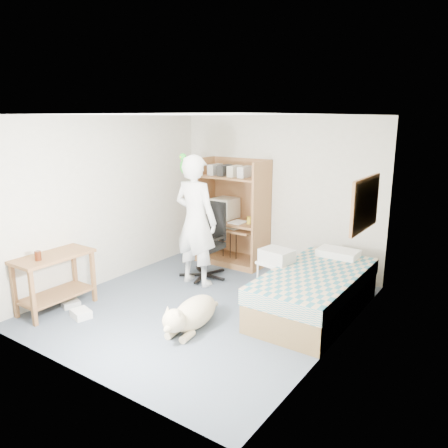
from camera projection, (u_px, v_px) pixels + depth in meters
The scene contains 21 objects.
floor at pixel (205, 305), 5.90m from camera, with size 4.00×4.00×0.00m, color #485262.
wall_back at pixel (277, 193), 7.20m from camera, with size 3.60×0.02×2.50m, color beige.
wall_right at pixel (340, 236), 4.61m from camera, with size 0.02×4.00×2.50m, color beige.
wall_left at pixel (109, 200), 6.59m from camera, with size 0.02×4.00×2.50m, color beige.
ceiling at pixel (203, 115), 5.30m from camera, with size 3.60×4.00×0.02m, color white.
computer_hutch at pixel (233, 216), 7.48m from camera, with size 1.20×0.63×1.80m.
bed at pixel (315, 292), 5.61m from camera, with size 1.02×2.02×0.66m.
side_desk at pixel (54, 274), 5.67m from camera, with size 0.50×1.00×0.75m.
corkboard at pixel (365, 204), 5.30m from camera, with size 0.04×0.94×0.66m.
office_chair at pixel (206, 251), 6.88m from camera, with size 0.66×0.66×1.18m.
person at pixel (196, 221), 6.47m from camera, with size 0.71×0.47×1.96m, color white.
parrot at pixel (185, 165), 6.40m from camera, with size 0.14×0.25×0.40m.
dog at pixel (192, 314), 5.21m from camera, with size 0.47×1.17×0.44m.
printer_cart at pixel (276, 275), 5.99m from camera, with size 0.52×0.44×0.55m.
printer at pixel (277, 256), 5.93m from camera, with size 0.42×0.32×0.18m, color #BCBCB7.
crt_monitor at pixel (225, 208), 7.55m from camera, with size 0.38×0.41×0.35m.
keyboard at pixel (227, 227), 7.40m from camera, with size 0.45×0.16×0.03m, color beige.
pencil_cup at pixel (249, 220), 7.20m from camera, with size 0.08×0.08×0.12m, color gold.
drink_glass at pixel (38, 256), 5.38m from camera, with size 0.08×0.08×0.12m, color #42190A.
floor_box_a at pixel (81, 314), 5.53m from camera, with size 0.25×0.20×0.10m, color white.
floor_box_b at pixel (71, 304), 5.84m from camera, with size 0.18×0.22×0.08m, color beige.
Camera 1 is at (3.31, -4.36, 2.47)m, focal length 35.00 mm.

